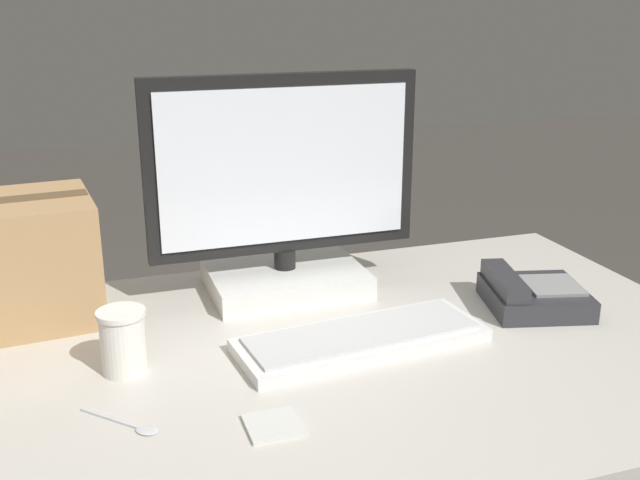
% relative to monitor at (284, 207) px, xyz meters
% --- Properties ---
extents(monitor, '(0.54, 0.24, 0.44)m').
position_rel_monitor_xyz_m(monitor, '(0.00, 0.00, 0.00)').
color(monitor, white).
rests_on(monitor, office_desk).
extents(keyboard, '(0.45, 0.20, 0.03)m').
position_rel_monitor_xyz_m(keyboard, '(0.05, -0.29, -0.16)').
color(keyboard, silver).
rests_on(keyboard, office_desk).
extents(desk_phone, '(0.22, 0.22, 0.07)m').
position_rel_monitor_xyz_m(desk_phone, '(0.43, -0.24, -0.15)').
color(desk_phone, '#2D2D33').
rests_on(desk_phone, office_desk).
extents(paper_cup_right, '(0.08, 0.08, 0.11)m').
position_rel_monitor_xyz_m(paper_cup_right, '(-0.34, -0.26, -0.12)').
color(paper_cup_right, white).
rests_on(paper_cup_right, office_desk).
extents(spoon, '(0.11, 0.11, 0.00)m').
position_rel_monitor_xyz_m(spoon, '(-0.35, -0.43, -0.17)').
color(spoon, silver).
rests_on(spoon, office_desk).
extents(cardboard_box, '(0.33, 0.27, 0.23)m').
position_rel_monitor_xyz_m(cardboard_box, '(-0.52, 0.02, -0.06)').
color(cardboard_box, tan).
rests_on(cardboard_box, office_desk).
extents(sticky_note_pad, '(0.08, 0.08, 0.01)m').
position_rel_monitor_xyz_m(sticky_note_pad, '(-0.16, -0.49, -0.17)').
color(sticky_note_pad, silver).
rests_on(sticky_note_pad, office_desk).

